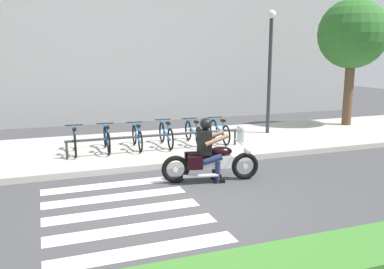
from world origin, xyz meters
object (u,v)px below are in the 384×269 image
(bicycle_1, at_px, (107,139))
(bicycle_5, at_px, (220,131))
(bicycle_0, at_px, (75,141))
(bicycle_4, at_px, (193,133))
(bicycle_2, at_px, (137,137))
(bike_rack, at_px, (157,136))
(street_lamp, at_px, (270,61))
(bicycle_3, at_px, (166,134))
(rider, at_px, (208,145))
(tree_near_rack, at_px, (353,35))
(motorcycle, at_px, (211,161))

(bicycle_1, bearing_deg, bicycle_5, 0.01)
(bicycle_0, height_order, bicycle_4, bicycle_0)
(bicycle_1, bearing_deg, bicycle_2, 0.03)
(bike_rack, xyz_separation_m, street_lamp, (4.27, 1.31, 1.97))
(bicycle_2, distance_m, bike_rack, 0.71)
(bicycle_3, bearing_deg, bicycle_0, -180.00)
(bicycle_3, height_order, bicycle_5, bicycle_3)
(rider, xyz_separation_m, tree_near_rack, (7.48, 4.26, 2.66))
(bicycle_2, bearing_deg, bicycle_0, -179.98)
(bike_rack, relative_size, street_lamp, 1.16)
(motorcycle, xyz_separation_m, bicycle_1, (-1.81, 3.12, 0.03))
(bicycle_1, relative_size, tree_near_rack, 0.34)
(bicycle_0, relative_size, bicycle_5, 0.96)
(motorcycle, xyz_separation_m, bicycle_2, (-0.96, 3.12, 0.03))
(bicycle_5, bearing_deg, bike_rack, -165.41)
(bicycle_5, bearing_deg, bicycle_3, -179.98)
(bicycle_2, height_order, street_lamp, street_lamp)
(rider, height_order, bicycle_2, rider)
(rider, xyz_separation_m, bicycle_0, (-2.59, 3.10, -0.33))
(street_lamp, bearing_deg, bicycle_5, -160.44)
(motorcycle, bearing_deg, tree_near_rack, 30.02)
(bike_rack, bearing_deg, bicycle_4, 23.45)
(bicycle_1, distance_m, bicycle_5, 3.41)
(motorcycle, height_order, bicycle_3, motorcycle)
(bicycle_4, height_order, bicycle_5, bicycle_4)
(bicycle_3, xyz_separation_m, bicycle_5, (1.71, 0.00, -0.01))
(motorcycle, bearing_deg, bike_rack, 101.72)
(motorcycle, bearing_deg, bicycle_4, 76.53)
(bicycle_1, bearing_deg, bicycle_0, -179.99)
(bicycle_4, bearing_deg, bicycle_1, -179.99)
(bicycle_1, height_order, bike_rack, bicycle_1)
(bicycle_1, xyz_separation_m, bicycle_2, (0.85, 0.00, -0.01))
(tree_near_rack, bearing_deg, bicycle_5, -168.71)
(bike_rack, distance_m, tree_near_rack, 8.62)
(bicycle_5, bearing_deg, bicycle_1, -179.99)
(motorcycle, distance_m, bicycle_3, 3.12)
(bicycle_1, xyz_separation_m, tree_near_rack, (9.21, 1.16, 2.99))
(bicycle_1, height_order, bicycle_2, bicycle_1)
(bicycle_4, relative_size, tree_near_rack, 0.36)
(rider, bearing_deg, bicycle_5, 61.60)
(bicycle_0, height_order, bicycle_1, bicycle_0)
(rider, relative_size, bicycle_0, 0.90)
(motorcycle, height_order, bike_rack, motorcycle)
(bicycle_4, bearing_deg, bicycle_5, 0.00)
(bicycle_5, xyz_separation_m, tree_near_rack, (5.80, 1.16, 2.99))
(bicycle_1, distance_m, bike_rack, 1.40)
(rider, height_order, bicycle_5, rider)
(bicycle_3, bearing_deg, bike_rack, -127.57)
(rider, relative_size, bike_rack, 0.29)
(bicycle_0, bearing_deg, bike_rack, -14.58)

